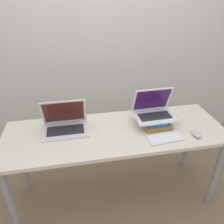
{
  "coord_description": "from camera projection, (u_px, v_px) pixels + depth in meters",
  "views": [
    {
      "loc": [
        -0.3,
        -1.11,
        1.76
      ],
      "look_at": [
        -0.03,
        0.31,
        0.93
      ],
      "focal_mm": 35.0,
      "sensor_mm": 36.0,
      "label": 1
    }
  ],
  "objects": [
    {
      "name": "ground_plane",
      "position": [
        122.0,
        223.0,
        1.87
      ],
      "size": [
        14.0,
        14.0,
        0.0
      ],
      "primitive_type": "plane",
      "color": "#7A664C"
    },
    {
      "name": "wall_back",
      "position": [
        98.0,
        32.0,
        2.3
      ],
      "size": [
        8.0,
        0.05,
        2.7
      ],
      "color": "silver",
      "rests_on": "ground_plane"
    },
    {
      "name": "desk",
      "position": [
        116.0,
        139.0,
        1.8
      ],
      "size": [
        1.79,
        0.62,
        0.75
      ],
      "color": "beige",
      "rests_on": "ground_plane"
    },
    {
      "name": "laptop_left",
      "position": [
        65.0,
        124.0,
        1.76
      ],
      "size": [
        0.36,
        0.26,
        0.25
      ],
      "color": "silver",
      "rests_on": "desk"
    },
    {
      "name": "book_stack",
      "position": [
        153.0,
        120.0,
        1.84
      ],
      "size": [
        0.23,
        0.28,
        0.07
      ],
      "color": "olive",
      "rests_on": "desk"
    },
    {
      "name": "laptop_on_books",
      "position": [
        153.0,
        110.0,
        1.81
      ],
      "size": [
        0.33,
        0.25,
        0.24
      ],
      "color": "silver",
      "rests_on": "book_stack"
    },
    {
      "name": "wireless_keyboard",
      "position": [
        165.0,
        138.0,
        1.67
      ],
      "size": [
        0.28,
        0.15,
        0.01
      ],
      "color": "silver",
      "rests_on": "desk"
    },
    {
      "name": "mouse",
      "position": [
        196.0,
        134.0,
        1.7
      ],
      "size": [
        0.06,
        0.11,
        0.03
      ],
      "color": "#B2B2B7",
      "rests_on": "desk"
    }
  ]
}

